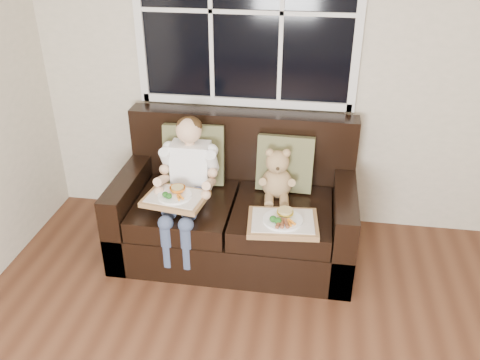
% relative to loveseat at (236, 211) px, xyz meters
% --- Properties ---
extents(room_walls, '(4.52, 5.02, 2.71)m').
position_rel_loveseat_xyz_m(room_walls, '(0.65, -2.02, 1.28)').
color(room_walls, '#BAB29A').
rests_on(room_walls, ground).
extents(window_back, '(1.62, 0.04, 1.37)m').
position_rel_loveseat_xyz_m(window_back, '(0.00, 0.46, 1.34)').
color(window_back, black).
rests_on(window_back, room_walls).
extents(loveseat, '(1.70, 0.92, 0.96)m').
position_rel_loveseat_xyz_m(loveseat, '(0.00, 0.00, 0.00)').
color(loveseat, black).
rests_on(loveseat, ground).
extents(pillow_left, '(0.47, 0.25, 0.46)m').
position_rel_loveseat_xyz_m(pillow_left, '(-0.34, 0.15, 0.37)').
color(pillow_left, '#686740').
rests_on(pillow_left, loveseat).
extents(pillow_right, '(0.41, 0.20, 0.42)m').
position_rel_loveseat_xyz_m(pillow_right, '(0.34, 0.15, 0.34)').
color(pillow_right, '#686740').
rests_on(pillow_right, loveseat).
extents(child, '(0.40, 0.60, 0.90)m').
position_rel_loveseat_xyz_m(child, '(-0.32, -0.12, 0.34)').
color(child, white).
rests_on(child, loveseat).
extents(teddy_bear, '(0.24, 0.30, 0.39)m').
position_rel_loveseat_xyz_m(teddy_bear, '(0.29, 0.02, 0.30)').
color(teddy_bear, tan).
rests_on(teddy_bear, loveseat).
extents(tray_left, '(0.45, 0.37, 0.09)m').
position_rel_loveseat_xyz_m(tray_left, '(-0.36, -0.31, 0.26)').
color(tray_left, olive).
rests_on(tray_left, child).
extents(tray_right, '(0.49, 0.39, 0.10)m').
position_rel_loveseat_xyz_m(tray_right, '(0.37, -0.36, 0.17)').
color(tray_right, olive).
rests_on(tray_right, loveseat).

